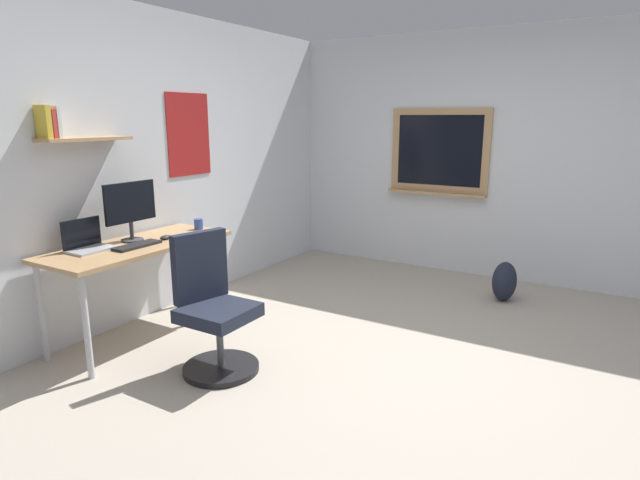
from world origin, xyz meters
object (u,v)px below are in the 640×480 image
at_px(desk, 139,253).
at_px(coffee_mug, 199,224).
at_px(monitor_primary, 130,207).
at_px(backpack, 504,281).
at_px(office_chair, 213,313).
at_px(laptop, 87,243).
at_px(keyboard, 137,245).
at_px(computer_mouse, 166,237).

height_order(desk, coffee_mug, coffee_mug).
bearing_deg(monitor_primary, coffee_mug, -12.04).
height_order(desk, backpack, desk).
bearing_deg(coffee_mug, office_chair, -132.20).
bearing_deg(coffee_mug, monitor_primary, 167.96).
bearing_deg(laptop, desk, -24.20).
bearing_deg(keyboard, desk, 46.59).
height_order(laptop, computer_mouse, laptop).
relative_size(desk, office_chair, 1.54).
bearing_deg(laptop, backpack, -42.22).
relative_size(desk, backpack, 3.90).
bearing_deg(monitor_primary, laptop, 172.47).
distance_m(computer_mouse, backpack, 3.11).
bearing_deg(desk, computer_mouse, -20.43).
distance_m(desk, coffee_mug, 0.64).
height_order(desk, monitor_primary, monitor_primary).
height_order(office_chair, backpack, office_chair).
xyz_separation_m(laptop, keyboard, (0.26, -0.22, -0.04)).
bearing_deg(desk, coffee_mug, -2.47).
bearing_deg(keyboard, backpack, -42.32).
xyz_separation_m(computer_mouse, backpack, (2.13, -2.19, -0.59)).
distance_m(laptop, monitor_primary, 0.43).
bearing_deg(keyboard, laptop, 138.66).
bearing_deg(coffee_mug, backpack, -52.73).
bearing_deg(office_chair, desk, 81.54).
bearing_deg(computer_mouse, keyboard, 180.00).
bearing_deg(office_chair, keyboard, 85.96).
distance_m(laptop, keyboard, 0.34).
height_order(keyboard, backpack, keyboard).
distance_m(laptop, computer_mouse, 0.58).
relative_size(laptop, monitor_primary, 0.67).
bearing_deg(computer_mouse, backpack, -45.85).
bearing_deg(office_chair, monitor_primary, 80.28).
bearing_deg(monitor_primary, backpack, -45.86).
relative_size(keyboard, computer_mouse, 3.56).
distance_m(desk, monitor_primary, 0.36).
bearing_deg(computer_mouse, office_chair, -113.12).
height_order(office_chair, keyboard, office_chair).
xyz_separation_m(office_chair, keyboard, (0.06, 0.79, 0.36)).
distance_m(computer_mouse, coffee_mug, 0.43).
distance_m(office_chair, backpack, 2.85).
bearing_deg(office_chair, computer_mouse, 66.88).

